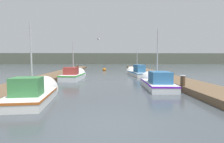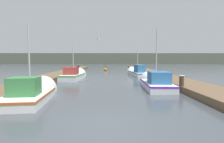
{
  "view_description": "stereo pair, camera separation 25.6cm",
  "coord_description": "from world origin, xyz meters",
  "px_view_note": "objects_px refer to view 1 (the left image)",
  "views": [
    {
      "loc": [
        -0.05,
        -5.19,
        2.1
      ],
      "look_at": [
        0.5,
        12.89,
        0.8
      ],
      "focal_mm": 28.0,
      "sensor_mm": 36.0,
      "label": 1
    },
    {
      "loc": [
        0.2,
        -5.2,
        2.1
      ],
      "look_at": [
        0.5,
        12.89,
        0.8
      ],
      "focal_mm": 28.0,
      "sensor_mm": 36.0,
      "label": 2
    }
  ],
  "objects_px": {
    "mooring_piling_2": "(78,68)",
    "channel_buoy": "(104,70)",
    "fishing_boat_0": "(34,93)",
    "seagull_lead": "(98,39)",
    "fishing_boat_1": "(156,82)",
    "mooring_piling_3": "(77,69)",
    "fishing_boat_3": "(136,72)",
    "mooring_piling_0": "(183,83)",
    "fishing_boat_2": "(74,75)",
    "mooring_piling_1": "(163,77)"
  },
  "relations": [
    {
      "from": "mooring_piling_0",
      "to": "mooring_piling_3",
      "type": "relative_size",
      "value": 0.94
    },
    {
      "from": "mooring_piling_2",
      "to": "seagull_lead",
      "type": "relative_size",
      "value": 2.24
    },
    {
      "from": "mooring_piling_2",
      "to": "mooring_piling_1",
      "type": "bearing_deg",
      "value": -54.48
    },
    {
      "from": "fishing_boat_3",
      "to": "mooring_piling_1",
      "type": "height_order",
      "value": "fishing_boat_3"
    },
    {
      "from": "mooring_piling_2",
      "to": "channel_buoy",
      "type": "relative_size",
      "value": 1.12
    },
    {
      "from": "fishing_boat_1",
      "to": "mooring_piling_2",
      "type": "distance_m",
      "value": 17.48
    },
    {
      "from": "mooring_piling_1",
      "to": "fishing_boat_0",
      "type": "bearing_deg",
      "value": -145.62
    },
    {
      "from": "fishing_boat_1",
      "to": "mooring_piling_1",
      "type": "xyz_separation_m",
      "value": [
        1.22,
        2.02,
        0.15
      ]
    },
    {
      "from": "mooring_piling_3",
      "to": "channel_buoy",
      "type": "bearing_deg",
      "value": 44.9
    },
    {
      "from": "channel_buoy",
      "to": "mooring_piling_2",
      "type": "bearing_deg",
      "value": -143.37
    },
    {
      "from": "mooring_piling_1",
      "to": "seagull_lead",
      "type": "relative_size",
      "value": 1.9
    },
    {
      "from": "fishing_boat_1",
      "to": "mooring_piling_2",
      "type": "xyz_separation_m",
      "value": [
        -8.31,
        15.37,
        0.24
      ]
    },
    {
      "from": "fishing_boat_1",
      "to": "channel_buoy",
      "type": "distance_m",
      "value": 18.96
    },
    {
      "from": "fishing_boat_1",
      "to": "mooring_piling_0",
      "type": "height_order",
      "value": "fishing_boat_1"
    },
    {
      "from": "fishing_boat_0",
      "to": "fishing_boat_1",
      "type": "distance_m",
      "value": 8.31
    },
    {
      "from": "fishing_boat_3",
      "to": "mooring_piling_1",
      "type": "relative_size",
      "value": 5.9
    },
    {
      "from": "fishing_boat_3",
      "to": "mooring_piling_3",
      "type": "height_order",
      "value": "fishing_boat_3"
    },
    {
      "from": "channel_buoy",
      "to": "fishing_boat_3",
      "type": "bearing_deg",
      "value": -64.34
    },
    {
      "from": "fishing_boat_3",
      "to": "mooring_piling_0",
      "type": "height_order",
      "value": "fishing_boat_3"
    },
    {
      "from": "fishing_boat_0",
      "to": "seagull_lead",
      "type": "xyz_separation_m",
      "value": [
        2.98,
        6.51,
        3.48
      ]
    },
    {
      "from": "mooring_piling_1",
      "to": "mooring_piling_3",
      "type": "distance_m",
      "value": 15.55
    },
    {
      "from": "fishing_boat_2",
      "to": "mooring_piling_1",
      "type": "bearing_deg",
      "value": -16.6
    },
    {
      "from": "mooring_piling_1",
      "to": "channel_buoy",
      "type": "height_order",
      "value": "mooring_piling_1"
    },
    {
      "from": "fishing_boat_1",
      "to": "mooring_piling_2",
      "type": "bearing_deg",
      "value": 121.29
    },
    {
      "from": "fishing_boat_0",
      "to": "mooring_piling_1",
      "type": "xyz_separation_m",
      "value": [
        8.59,
        5.88,
        0.18
      ]
    },
    {
      "from": "channel_buoy",
      "to": "fishing_boat_2",
      "type": "bearing_deg",
      "value": -102.63
    },
    {
      "from": "fishing_boat_1",
      "to": "seagull_lead",
      "type": "bearing_deg",
      "value": 151.77
    },
    {
      "from": "fishing_boat_1",
      "to": "channel_buoy",
      "type": "bearing_deg",
      "value": 105.31
    },
    {
      "from": "mooring_piling_0",
      "to": "mooring_piling_1",
      "type": "bearing_deg",
      "value": 89.69
    },
    {
      "from": "mooring_piling_2",
      "to": "channel_buoy",
      "type": "bearing_deg",
      "value": 36.63
    },
    {
      "from": "fishing_boat_0",
      "to": "mooring_piling_2",
      "type": "xyz_separation_m",
      "value": [
        -0.94,
        19.23,
        0.28
      ]
    },
    {
      "from": "seagull_lead",
      "to": "mooring_piling_3",
      "type": "bearing_deg",
      "value": -152.54
    },
    {
      "from": "seagull_lead",
      "to": "mooring_piling_0",
      "type": "bearing_deg",
      "value": 59.9
    },
    {
      "from": "channel_buoy",
      "to": "seagull_lead",
      "type": "xyz_separation_m",
      "value": [
        -0.31,
        -15.87,
        3.66
      ]
    },
    {
      "from": "fishing_boat_3",
      "to": "seagull_lead",
      "type": "height_order",
      "value": "seagull_lead"
    },
    {
      "from": "mooring_piling_0",
      "to": "mooring_piling_2",
      "type": "bearing_deg",
      "value": 118.87
    },
    {
      "from": "mooring_piling_0",
      "to": "mooring_piling_1",
      "type": "relative_size",
      "value": 1.0
    },
    {
      "from": "fishing_boat_2",
      "to": "mooring_piling_3",
      "type": "bearing_deg",
      "value": 102.64
    },
    {
      "from": "fishing_boat_1",
      "to": "mooring_piling_3",
      "type": "relative_size",
      "value": 4.62
    },
    {
      "from": "fishing_boat_2",
      "to": "mooring_piling_3",
      "type": "xyz_separation_m",
      "value": [
        -1.25,
        9.05,
        0.16
      ]
    },
    {
      "from": "fishing_boat_0",
      "to": "fishing_boat_1",
      "type": "height_order",
      "value": "fishing_boat_1"
    },
    {
      "from": "fishing_boat_3",
      "to": "mooring_piling_0",
      "type": "relative_size",
      "value": 5.9
    },
    {
      "from": "fishing_boat_3",
      "to": "mooring_piling_3",
      "type": "distance_m",
      "value": 9.72
    },
    {
      "from": "mooring_piling_3",
      "to": "fishing_boat_1",
      "type": "bearing_deg",
      "value": -59.86
    },
    {
      "from": "fishing_boat_0",
      "to": "mooring_piling_0",
      "type": "distance_m",
      "value": 8.79
    },
    {
      "from": "mooring_piling_0",
      "to": "mooring_piling_3",
      "type": "distance_m",
      "value": 18.77
    },
    {
      "from": "channel_buoy",
      "to": "fishing_boat_0",
      "type": "bearing_deg",
      "value": -98.36
    },
    {
      "from": "seagull_lead",
      "to": "fishing_boat_3",
      "type": "bearing_deg",
      "value": 155.49
    },
    {
      "from": "fishing_boat_3",
      "to": "fishing_boat_0",
      "type": "bearing_deg",
      "value": -124.67
    },
    {
      "from": "mooring_piling_2",
      "to": "seagull_lead",
      "type": "xyz_separation_m",
      "value": [
        3.92,
        -12.72,
        3.2
      ]
    }
  ]
}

